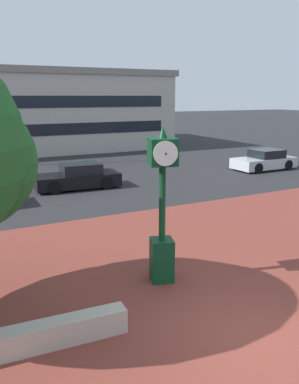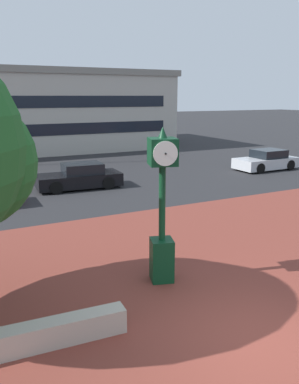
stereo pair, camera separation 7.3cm
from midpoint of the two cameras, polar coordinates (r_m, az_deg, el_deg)
ground_plane at (r=8.47m, az=15.81°, el=-19.79°), size 200.00×200.00×0.00m
plaza_brick_paving at (r=10.14m, az=6.16°, el=-13.34°), size 44.00×12.94×0.01m
planter_wall at (r=8.07m, az=-14.92°, el=-19.45°), size 3.22×0.58×0.50m
street_clock at (r=9.69m, az=2.06°, el=-2.55°), size 0.81×0.84×3.92m
car_street_far at (r=20.41m, az=-10.00°, el=2.14°), size 4.33×2.05×1.28m
car_street_distant at (r=26.38m, az=16.69°, el=4.38°), size 4.13×1.99×1.28m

